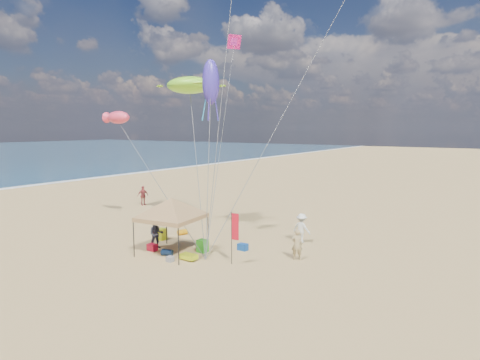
{
  "coord_description": "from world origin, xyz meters",
  "views": [
    {
      "loc": [
        12.4,
        -15.54,
        6.87
      ],
      "look_at": [
        0.0,
        3.0,
        4.0
      ],
      "focal_mm": 30.42,
      "sensor_mm": 36.0,
      "label": 1
    }
  ],
  "objects_px": {
    "person_near_b": "(156,234)",
    "beach_cart": "(189,256)",
    "chair_green": "(202,246)",
    "person_near_c": "(302,228)",
    "person_near_a": "(297,244)",
    "chair_yellow": "(162,234)",
    "feather_flag": "(234,230)",
    "cooler_red": "(152,247)",
    "person_far_a": "(143,196)",
    "cooler_blue": "(243,247)",
    "canopy_tent": "(171,200)"
  },
  "relations": [
    {
      "from": "feather_flag",
      "to": "chair_yellow",
      "type": "xyz_separation_m",
      "value": [
        -6.34,
        1.29,
        -1.46
      ]
    },
    {
      "from": "person_near_a",
      "to": "chair_green",
      "type": "bearing_deg",
      "value": -10.16
    },
    {
      "from": "beach_cart",
      "to": "person_far_a",
      "type": "relative_size",
      "value": 0.51
    },
    {
      "from": "chair_yellow",
      "to": "person_near_c",
      "type": "xyz_separation_m",
      "value": [
        7.43,
        4.27,
        0.53
      ]
    },
    {
      "from": "cooler_blue",
      "to": "person_near_a",
      "type": "xyz_separation_m",
      "value": [
        3.26,
        0.2,
        0.63
      ]
    },
    {
      "from": "chair_green",
      "to": "person_near_a",
      "type": "xyz_separation_m",
      "value": [
        4.95,
        1.72,
        0.47
      ]
    },
    {
      "from": "cooler_red",
      "to": "beach_cart",
      "type": "distance_m",
      "value": 2.8
    },
    {
      "from": "cooler_blue",
      "to": "person_far_a",
      "type": "height_order",
      "value": "person_far_a"
    },
    {
      "from": "cooler_blue",
      "to": "person_near_c",
      "type": "height_order",
      "value": "person_near_c"
    },
    {
      "from": "feather_flag",
      "to": "cooler_blue",
      "type": "relative_size",
      "value": 4.99
    },
    {
      "from": "chair_green",
      "to": "person_far_a",
      "type": "bearing_deg",
      "value": 149.3
    },
    {
      "from": "beach_cart",
      "to": "person_near_b",
      "type": "xyz_separation_m",
      "value": [
        -2.94,
        0.59,
        0.64
      ]
    },
    {
      "from": "person_far_a",
      "to": "person_near_a",
      "type": "bearing_deg",
      "value": -93.05
    },
    {
      "from": "cooler_red",
      "to": "person_near_a",
      "type": "bearing_deg",
      "value": 22.54
    },
    {
      "from": "cooler_red",
      "to": "beach_cart",
      "type": "bearing_deg",
      "value": -2.61
    },
    {
      "from": "person_near_a",
      "to": "person_near_c",
      "type": "xyz_separation_m",
      "value": [
        -1.19,
        3.09,
        0.06
      ]
    },
    {
      "from": "person_near_b",
      "to": "beach_cart",
      "type": "bearing_deg",
      "value": -58.37
    },
    {
      "from": "cooler_blue",
      "to": "person_near_b",
      "type": "height_order",
      "value": "person_near_b"
    },
    {
      "from": "canopy_tent",
      "to": "person_far_a",
      "type": "bearing_deg",
      "value": 143.15
    },
    {
      "from": "cooler_blue",
      "to": "beach_cart",
      "type": "distance_m",
      "value": 3.33
    },
    {
      "from": "person_near_c",
      "to": "person_far_a",
      "type": "xyz_separation_m",
      "value": [
        -16.88,
        2.98,
        -0.01
      ]
    },
    {
      "from": "person_near_a",
      "to": "person_near_c",
      "type": "distance_m",
      "value": 3.31
    },
    {
      "from": "feather_flag",
      "to": "person_far_a",
      "type": "height_order",
      "value": "feather_flag"
    },
    {
      "from": "feather_flag",
      "to": "chair_yellow",
      "type": "distance_m",
      "value": 6.63
    },
    {
      "from": "canopy_tent",
      "to": "person_near_b",
      "type": "bearing_deg",
      "value": 171.48
    },
    {
      "from": "cooler_red",
      "to": "person_near_b",
      "type": "xyz_separation_m",
      "value": [
        -0.14,
        0.46,
        0.65
      ]
    },
    {
      "from": "person_near_c",
      "to": "person_far_a",
      "type": "relative_size",
      "value": 1.01
    },
    {
      "from": "feather_flag",
      "to": "beach_cart",
      "type": "distance_m",
      "value": 2.97
    },
    {
      "from": "canopy_tent",
      "to": "cooler_blue",
      "type": "xyz_separation_m",
      "value": [
        2.91,
        2.65,
        -2.8
      ]
    },
    {
      "from": "chair_green",
      "to": "chair_yellow",
      "type": "relative_size",
      "value": 1.0
    },
    {
      "from": "chair_yellow",
      "to": "beach_cart",
      "type": "relative_size",
      "value": 0.78
    },
    {
      "from": "chair_yellow",
      "to": "person_near_a",
      "type": "distance_m",
      "value": 8.71
    },
    {
      "from": "beach_cart",
      "to": "person_near_c",
      "type": "bearing_deg",
      "value": 61.25
    },
    {
      "from": "chair_green",
      "to": "person_near_a",
      "type": "bearing_deg",
      "value": 19.13
    },
    {
      "from": "feather_flag",
      "to": "cooler_blue",
      "type": "xyz_separation_m",
      "value": [
        -0.98,
        2.26,
        -1.62
      ]
    },
    {
      "from": "canopy_tent",
      "to": "chair_green",
      "type": "height_order",
      "value": "canopy_tent"
    },
    {
      "from": "cooler_red",
      "to": "cooler_blue",
      "type": "height_order",
      "value": "same"
    },
    {
      "from": "feather_flag",
      "to": "person_far_a",
      "type": "xyz_separation_m",
      "value": [
        -15.79,
        8.54,
        -0.94
      ]
    },
    {
      "from": "chair_yellow",
      "to": "feather_flag",
      "type": "bearing_deg",
      "value": -11.5
    },
    {
      "from": "chair_yellow",
      "to": "beach_cart",
      "type": "distance_m",
      "value": 4.47
    },
    {
      "from": "beach_cart",
      "to": "person_far_a",
      "type": "xyz_separation_m",
      "value": [
        -13.42,
        9.3,
        0.68
      ]
    },
    {
      "from": "feather_flag",
      "to": "person_near_a",
      "type": "bearing_deg",
      "value": 47.21
    },
    {
      "from": "cooler_blue",
      "to": "chair_yellow",
      "type": "bearing_deg",
      "value": -169.72
    },
    {
      "from": "cooler_red",
      "to": "person_far_a",
      "type": "distance_m",
      "value": 14.04
    },
    {
      "from": "chair_green",
      "to": "person_near_c",
      "type": "bearing_deg",
      "value": 52.0
    },
    {
      "from": "cooler_blue",
      "to": "person_near_b",
      "type": "relative_size",
      "value": 0.32
    },
    {
      "from": "person_far_a",
      "to": "person_near_b",
      "type": "bearing_deg",
      "value": -114.21
    },
    {
      "from": "canopy_tent",
      "to": "person_near_c",
      "type": "height_order",
      "value": "canopy_tent"
    },
    {
      "from": "person_near_b",
      "to": "person_far_a",
      "type": "distance_m",
      "value": 13.62
    },
    {
      "from": "chair_yellow",
      "to": "person_near_b",
      "type": "relative_size",
      "value": 0.42
    }
  ]
}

